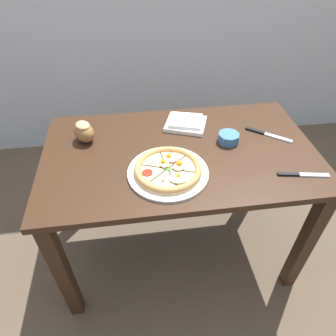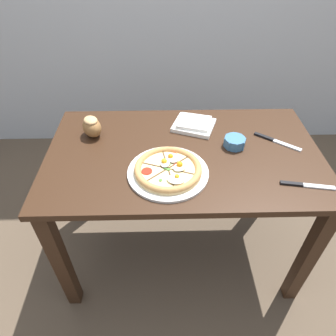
# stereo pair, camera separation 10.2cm
# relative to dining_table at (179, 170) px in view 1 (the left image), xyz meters

# --- Properties ---
(ground_plane) EXTENTS (12.00, 12.00, 0.00)m
(ground_plane) POSITION_rel_dining_table_xyz_m (0.00, 0.00, -0.62)
(ground_plane) COLOR brown
(dining_table) EXTENTS (1.23, 0.72, 0.74)m
(dining_table) POSITION_rel_dining_table_xyz_m (0.00, 0.00, 0.00)
(dining_table) COLOR #331E11
(dining_table) RESTS_ON ground_plane
(pizza) EXTENTS (0.33, 0.33, 0.06)m
(pizza) POSITION_rel_dining_table_xyz_m (-0.07, -0.14, 0.14)
(pizza) COLOR white
(pizza) RESTS_ON dining_table
(ramekin_bowl) EXTENTS (0.10, 0.10, 0.05)m
(ramekin_bowl) POSITION_rel_dining_table_xyz_m (0.23, 0.03, 0.14)
(ramekin_bowl) COLOR teal
(ramekin_bowl) RESTS_ON dining_table
(napkin_folded) EXTENTS (0.24, 0.22, 0.04)m
(napkin_folded) POSITION_rel_dining_table_xyz_m (0.06, 0.20, 0.13)
(napkin_folded) COLOR white
(napkin_folded) RESTS_ON dining_table
(bread_piece_near) EXTENTS (0.13, 0.14, 0.10)m
(bread_piece_near) POSITION_rel_dining_table_xyz_m (-0.43, 0.14, 0.17)
(bread_piece_near) COLOR olive
(bread_piece_near) RESTS_ON dining_table
(knife_main) EXTENTS (0.21, 0.05, 0.01)m
(knife_main) POSITION_rel_dining_table_xyz_m (0.47, -0.23, 0.12)
(knife_main) COLOR silver
(knife_main) RESTS_ON dining_table
(knife_spare) EXTENTS (0.19, 0.15, 0.01)m
(knife_spare) POSITION_rel_dining_table_xyz_m (0.44, 0.06, 0.12)
(knife_spare) COLOR silver
(knife_spare) RESTS_ON dining_table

